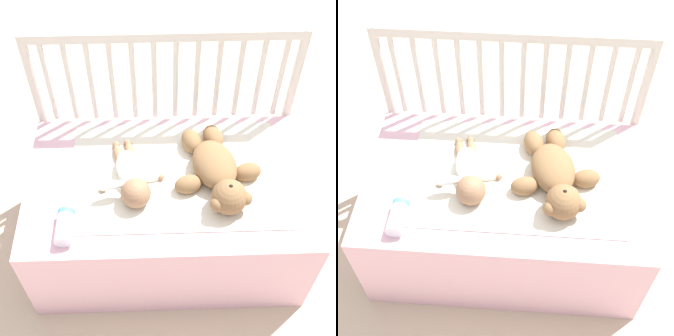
% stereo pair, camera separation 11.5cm
% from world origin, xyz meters
% --- Properties ---
extents(ground_plane, '(12.00, 12.00, 0.00)m').
position_xyz_m(ground_plane, '(0.00, 0.00, 0.00)').
color(ground_plane, '#C6B293').
extents(crib_mattress, '(1.05, 0.64, 0.43)m').
position_xyz_m(crib_mattress, '(0.00, 0.00, 0.22)').
color(crib_mattress, '#EDB7C6').
rests_on(crib_mattress, ground_plane).
extents(crib_rail, '(1.05, 0.04, 0.84)m').
position_xyz_m(crib_rail, '(0.00, 0.34, 0.58)').
color(crib_rail, beige).
rests_on(crib_rail, ground_plane).
extents(blanket, '(0.79, 0.51, 0.01)m').
position_xyz_m(blanket, '(0.03, 0.02, 0.43)').
color(blanket, silver).
rests_on(blanket, crib_mattress).
extents(teddy_bear, '(0.34, 0.43, 0.13)m').
position_xyz_m(teddy_bear, '(0.18, -0.01, 0.48)').
color(teddy_bear, olive).
rests_on(teddy_bear, crib_mattress).
extents(baby, '(0.25, 0.34, 0.11)m').
position_xyz_m(baby, '(-0.13, -0.02, 0.47)').
color(baby, white).
rests_on(baby, crib_mattress).
extents(baby_bottle, '(0.06, 0.16, 0.06)m').
position_xyz_m(baby_bottle, '(-0.35, -0.20, 0.46)').
color(baby_bottle, white).
rests_on(baby_bottle, crib_mattress).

